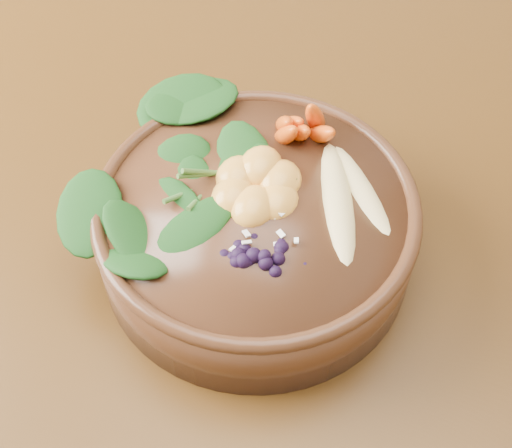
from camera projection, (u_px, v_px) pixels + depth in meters
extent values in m
plane|color=#381E0F|center=(305.00, 439.00, 1.37)|extent=(4.00, 4.00, 0.00)
cylinder|color=#331C0C|center=(35.00, 88.00, 1.45)|extent=(0.07, 0.07, 0.71)
cube|color=#422910|center=(341.00, 193.00, 0.79)|extent=(1.60, 0.90, 0.04)
cylinder|color=#462817|center=(256.00, 230.00, 0.68)|extent=(0.40, 0.40, 0.08)
ellipsoid|color=#E0CC84|center=(363.00, 180.00, 0.65)|extent=(0.12, 0.14, 0.02)
ellipsoid|color=#E0CC84|center=(339.00, 189.00, 0.64)|extent=(0.09, 0.15, 0.02)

